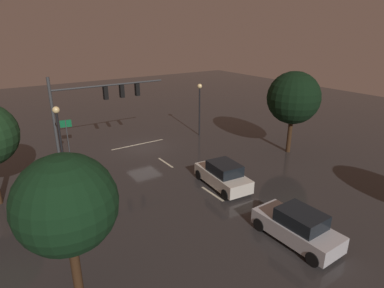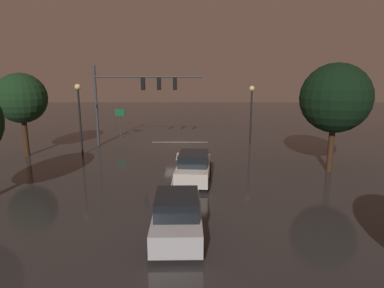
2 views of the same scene
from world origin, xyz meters
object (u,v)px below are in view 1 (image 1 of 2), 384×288
traffic_signal_assembly (97,101)px  street_lamp_left_kerb (200,100)px  tree_left_far (294,98)px  street_lamp_right_kerb (59,131)px  route_sign (66,129)px  tree_right_far (66,204)px  car_distant (297,227)px  car_approaching (223,175)px

traffic_signal_assembly → street_lamp_left_kerb: traffic_signal_assembly is taller
street_lamp_left_kerb → tree_left_far: tree_left_far is taller
street_lamp_left_kerb → street_lamp_right_kerb: (13.38, 3.50, 0.17)m
street_lamp_left_kerb → route_sign: (11.71, -2.45, -1.47)m
street_lamp_left_kerb → street_lamp_right_kerb: bearing=14.7°
street_lamp_right_kerb → route_sign: bearing=-105.7°
tree_right_far → tree_left_far: bearing=-163.2°
car_distant → traffic_signal_assembly: bearing=-75.2°
route_sign → tree_left_far: bearing=146.3°
street_lamp_right_kerb → car_distant: bearing=121.6°
car_approaching → route_sign: size_ratio=1.59×
tree_left_far → tree_right_far: (19.01, 5.75, -0.63)m
car_approaching → street_lamp_right_kerb: 10.86m
traffic_signal_assembly → car_distant: (-4.21, 15.88, -3.84)m
route_sign → car_approaching: bearing=119.3°
street_lamp_left_kerb → route_sign: 12.06m
street_lamp_left_kerb → tree_right_far: tree_right_far is taller
traffic_signal_assembly → street_lamp_right_kerb: bearing=41.7°
car_approaching → car_distant: 6.55m
car_distant → street_lamp_left_kerb: street_lamp_left_kerb is taller
tree_left_far → tree_right_far: size_ratio=1.15×
street_lamp_left_kerb → route_sign: street_lamp_left_kerb is taller
traffic_signal_assembly → route_sign: size_ratio=3.15×
car_distant → tree_right_far: tree_right_far is taller
car_distant → street_lamp_left_kerb: 17.33m
traffic_signal_assembly → route_sign: traffic_signal_assembly is taller
car_distant → street_lamp_right_kerb: size_ratio=0.83×
tree_left_far → street_lamp_right_kerb: bearing=-14.2°
tree_left_far → route_sign: bearing=-33.7°
street_lamp_right_kerb → tree_right_far: bearing=79.0°
traffic_signal_assembly → street_lamp_right_kerb: traffic_signal_assembly is taller
tree_right_far → street_lamp_right_kerb: bearing=-101.0°
traffic_signal_assembly → car_approaching: bearing=117.5°
route_sign → street_lamp_left_kerb: bearing=168.2°
car_distant → street_lamp_left_kerb: (-5.58, -16.18, 2.72)m
car_distant → street_lamp_right_kerb: 15.16m
street_lamp_right_kerb → tree_left_far: 17.61m
car_distant → car_approaching: bearing=-95.8°
car_approaching → street_lamp_left_kerb: bearing=-117.0°
traffic_signal_assembly → route_sign: 4.24m
route_sign → tree_left_far: size_ratio=0.42×
traffic_signal_assembly → car_distant: traffic_signal_assembly is taller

